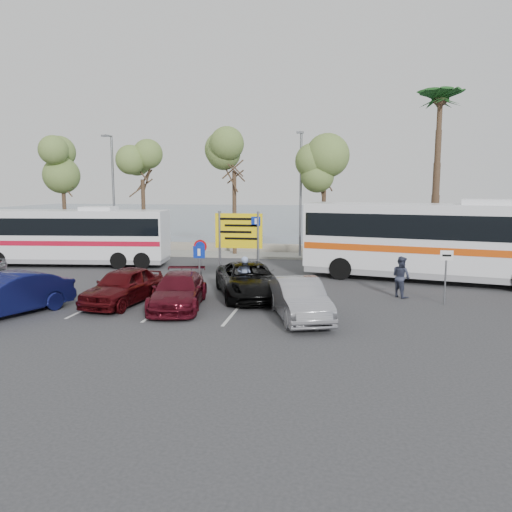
% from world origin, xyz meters
% --- Properties ---
extents(ground, '(120.00, 120.00, 0.00)m').
position_xyz_m(ground, '(0.00, 0.00, 0.00)').
color(ground, '#2E2E31').
rests_on(ground, ground).
extents(kerb_strip, '(44.00, 2.40, 0.15)m').
position_xyz_m(kerb_strip, '(0.00, 14.00, 0.07)').
color(kerb_strip, gray).
rests_on(kerb_strip, ground).
extents(seawall, '(48.00, 0.80, 0.60)m').
position_xyz_m(seawall, '(0.00, 16.00, 0.30)').
color(seawall, gray).
rests_on(seawall, ground).
extents(sea, '(140.00, 140.00, 0.00)m').
position_xyz_m(sea, '(0.00, 60.00, 0.01)').
color(sea, '#466370').
rests_on(sea, ground).
extents(tree_far_left, '(3.20, 3.20, 7.60)m').
position_xyz_m(tree_far_left, '(-14.00, 14.00, 6.33)').
color(tree_far_left, '#382619').
rests_on(tree_far_left, kerb_strip).
extents(tree_left, '(3.20, 3.20, 7.20)m').
position_xyz_m(tree_left, '(-8.00, 14.00, 6.00)').
color(tree_left, '#382619').
rests_on(tree_left, kerb_strip).
extents(tree_mid, '(3.20, 3.20, 8.00)m').
position_xyz_m(tree_mid, '(-1.50, 14.00, 6.65)').
color(tree_mid, '#382619').
rests_on(tree_mid, kerb_strip).
extents(tree_right, '(3.20, 3.20, 7.40)m').
position_xyz_m(tree_right, '(4.50, 14.00, 6.17)').
color(tree_right, '#382619').
rests_on(tree_right, kerb_strip).
extents(palm_tree, '(4.80, 4.80, 11.20)m').
position_xyz_m(palm_tree, '(11.50, 14.00, 9.87)').
color(palm_tree, '#382619').
rests_on(palm_tree, kerb_strip).
extents(street_lamp_left, '(0.45, 1.15, 8.01)m').
position_xyz_m(street_lamp_left, '(-10.00, 13.52, 4.60)').
color(street_lamp_left, slate).
rests_on(street_lamp_left, kerb_strip).
extents(street_lamp_right, '(0.45, 1.15, 8.01)m').
position_xyz_m(street_lamp_right, '(3.00, 13.52, 4.60)').
color(street_lamp_right, slate).
rests_on(street_lamp_right, kerb_strip).
extents(direction_sign, '(2.20, 0.12, 3.60)m').
position_xyz_m(direction_sign, '(1.00, 3.20, 2.43)').
color(direction_sign, slate).
rests_on(direction_sign, ground).
extents(sign_no_stop, '(0.60, 0.08, 2.35)m').
position_xyz_m(sign_no_stop, '(-0.60, 2.38, 1.58)').
color(sign_no_stop, slate).
rests_on(sign_no_stop, ground).
extents(sign_parking, '(0.50, 0.07, 2.25)m').
position_xyz_m(sign_parking, '(-0.20, 0.79, 1.47)').
color(sign_parking, slate).
rests_on(sign_parking, ground).
extents(sign_taxi, '(0.50, 0.07, 2.20)m').
position_xyz_m(sign_taxi, '(9.80, 1.49, 1.42)').
color(sign_taxi, slate).
rests_on(sign_taxi, ground).
extents(lane_markings, '(12.02, 4.20, 0.01)m').
position_xyz_m(lane_markings, '(-1.14, -1.00, 0.00)').
color(lane_markings, silver).
rests_on(lane_markings, ground).
extents(coach_bus_left, '(11.55, 3.66, 3.54)m').
position_xyz_m(coach_bus_left, '(-10.20, 8.22, 1.64)').
color(coach_bus_left, white).
rests_on(coach_bus_left, ground).
extents(coach_bus_right, '(13.53, 5.66, 4.13)m').
position_xyz_m(coach_bus_right, '(10.47, 6.50, 1.91)').
color(coach_bus_right, white).
rests_on(coach_bus_right, ground).
extents(car_blue, '(3.42, 4.98, 1.55)m').
position_xyz_m(car_blue, '(-6.41, -3.01, 0.78)').
color(car_blue, '#0F1348').
rests_on(car_blue, ground).
extents(car_maroon, '(2.56, 4.85, 1.34)m').
position_xyz_m(car_maroon, '(-0.60, -0.79, 0.67)').
color(car_maroon, '#550E19').
rests_on(car_maroon, ground).
extents(car_red, '(2.34, 4.54, 1.48)m').
position_xyz_m(car_red, '(-3.00, -0.58, 0.74)').
color(car_red, '#4C0A0E').
rests_on(car_red, ground).
extents(suv_black, '(4.10, 5.79, 1.47)m').
position_xyz_m(suv_black, '(1.80, 1.50, 0.73)').
color(suv_black, black).
rests_on(suv_black, ground).
extents(car_silver_b, '(2.82, 4.66, 1.45)m').
position_xyz_m(car_silver_b, '(4.20, -1.67, 0.72)').
color(car_silver_b, '#95949A').
rests_on(car_silver_b, ground).
extents(pedestrian_near, '(0.72, 0.56, 1.73)m').
position_xyz_m(pedestrian_near, '(1.53, 1.78, 0.87)').
color(pedestrian_near, '#91A5D4').
rests_on(pedestrian_near, ground).
extents(pedestrian_far, '(1.05, 1.09, 1.77)m').
position_xyz_m(pedestrian_far, '(8.21, 2.59, 0.89)').
color(pedestrian_far, '#31364A').
rests_on(pedestrian_far, ground).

